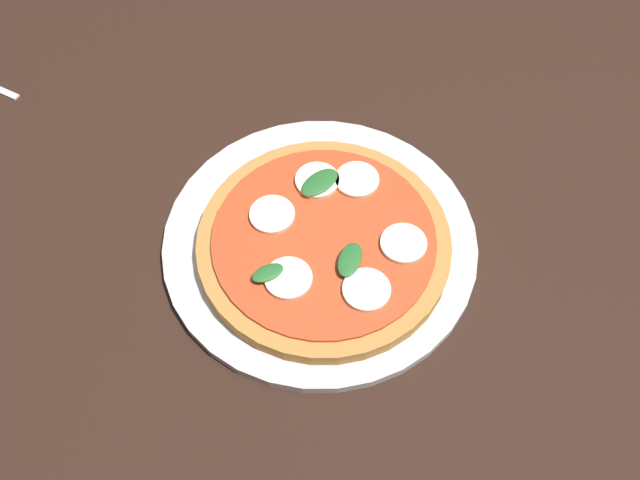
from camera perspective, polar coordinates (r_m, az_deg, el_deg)
name	(u,v)px	position (r m, az deg, el deg)	size (l,w,h in m)	color
ground_plane	(321,404)	(1.53, 0.04, -13.03)	(6.00, 6.00, 0.00)	#2D2B28
dining_table	(321,219)	(0.91, 0.07, 1.66)	(1.46, 1.16, 0.78)	black
serving_tray	(320,242)	(0.78, 0.00, -0.16)	(0.34, 0.34, 0.01)	silver
pizza	(324,242)	(0.75, 0.34, -0.18)	(0.27, 0.27, 0.03)	#C6843F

